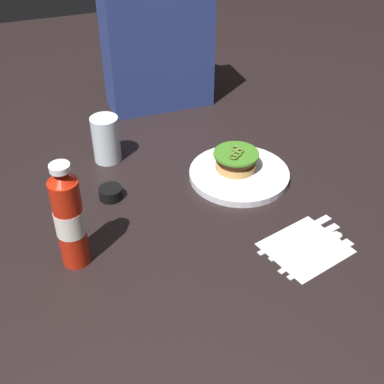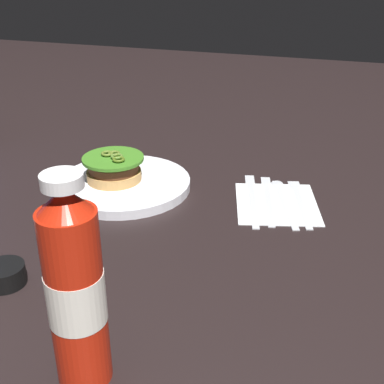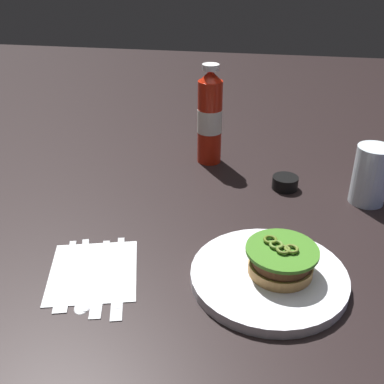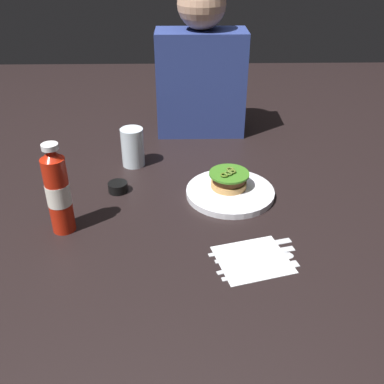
{
  "view_description": "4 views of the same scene",
  "coord_description": "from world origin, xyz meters",
  "px_view_note": "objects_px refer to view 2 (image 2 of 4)",
  "views": [
    {
      "loc": [
        -0.31,
        -0.87,
        0.75
      ],
      "look_at": [
        -0.01,
        -0.05,
        0.09
      ],
      "focal_mm": 47.69,
      "sensor_mm": 36.0,
      "label": 1
    },
    {
      "loc": [
        -0.63,
        -0.31,
        0.42
      ],
      "look_at": [
        0.03,
        -0.1,
        0.08
      ],
      "focal_mm": 47.54,
      "sensor_mm": 36.0,
      "label": 2
    },
    {
      "loc": [
        0.77,
        0.06,
        0.49
      ],
      "look_at": [
        0.02,
        -0.07,
        0.07
      ],
      "focal_mm": 43.54,
      "sensor_mm": 36.0,
      "label": 3
    },
    {
      "loc": [
        0.03,
        -0.99,
        0.67
      ],
      "look_at": [
        0.05,
        -0.03,
        0.08
      ],
      "focal_mm": 41.15,
      "sensor_mm": 36.0,
      "label": 4
    }
  ],
  "objects_px": {
    "fork_utensil": "(299,197)",
    "condiment_cup": "(5,275)",
    "spoon_utensil": "(282,194)",
    "ketchup_bottle": "(76,291)",
    "steak_knife": "(268,195)",
    "butter_knife": "(252,194)",
    "dinner_plate": "(124,184)",
    "napkin": "(277,203)",
    "burger_sandwich": "(114,168)"
  },
  "relations": [
    {
      "from": "burger_sandwich",
      "to": "ketchup_bottle",
      "type": "relative_size",
      "value": 0.48
    },
    {
      "from": "burger_sandwich",
      "to": "butter_knife",
      "type": "distance_m",
      "value": 0.26
    },
    {
      "from": "spoon_utensil",
      "to": "butter_knife",
      "type": "xyz_separation_m",
      "value": [
        -0.02,
        0.05,
        0.0
      ]
    },
    {
      "from": "burger_sandwich",
      "to": "napkin",
      "type": "xyz_separation_m",
      "value": [
        0.03,
        -0.31,
        -0.04
      ]
    },
    {
      "from": "ketchup_bottle",
      "to": "fork_utensil",
      "type": "height_order",
      "value": "ketchup_bottle"
    },
    {
      "from": "ketchup_bottle",
      "to": "butter_knife",
      "type": "distance_m",
      "value": 0.5
    },
    {
      "from": "ketchup_bottle",
      "to": "steak_knife",
      "type": "bearing_deg",
      "value": -12.88
    },
    {
      "from": "condiment_cup",
      "to": "steak_knife",
      "type": "xyz_separation_m",
      "value": [
        0.37,
        -0.3,
        -0.01
      ]
    },
    {
      "from": "condiment_cup",
      "to": "spoon_utensil",
      "type": "xyz_separation_m",
      "value": [
        0.38,
        -0.32,
        -0.01
      ]
    },
    {
      "from": "dinner_plate",
      "to": "burger_sandwich",
      "type": "relative_size",
      "value": 2.2
    },
    {
      "from": "dinner_plate",
      "to": "spoon_utensil",
      "type": "height_order",
      "value": "dinner_plate"
    },
    {
      "from": "ketchup_bottle",
      "to": "fork_utensil",
      "type": "relative_size",
      "value": 1.3
    },
    {
      "from": "napkin",
      "to": "spoon_utensil",
      "type": "distance_m",
      "value": 0.03
    },
    {
      "from": "burger_sandwich",
      "to": "spoon_utensil",
      "type": "distance_m",
      "value": 0.32
    },
    {
      "from": "spoon_utensil",
      "to": "condiment_cup",
      "type": "bearing_deg",
      "value": 140.13
    },
    {
      "from": "napkin",
      "to": "butter_knife",
      "type": "distance_m",
      "value": 0.05
    },
    {
      "from": "ketchup_bottle",
      "to": "spoon_utensil",
      "type": "bearing_deg",
      "value": -15.17
    },
    {
      "from": "napkin",
      "to": "steak_knife",
      "type": "relative_size",
      "value": 0.82
    },
    {
      "from": "burger_sandwich",
      "to": "ketchup_bottle",
      "type": "xyz_separation_m",
      "value": [
        -0.44,
        -0.17,
        0.07
      ]
    },
    {
      "from": "burger_sandwich",
      "to": "spoon_utensil",
      "type": "height_order",
      "value": "burger_sandwich"
    },
    {
      "from": "steak_knife",
      "to": "burger_sandwich",
      "type": "bearing_deg",
      "value": 99.98
    },
    {
      "from": "condiment_cup",
      "to": "spoon_utensil",
      "type": "relative_size",
      "value": 0.3
    },
    {
      "from": "ketchup_bottle",
      "to": "napkin",
      "type": "height_order",
      "value": "ketchup_bottle"
    },
    {
      "from": "fork_utensil",
      "to": "butter_knife",
      "type": "xyz_separation_m",
      "value": [
        -0.01,
        0.08,
        0.0
      ]
    },
    {
      "from": "dinner_plate",
      "to": "spoon_utensil",
      "type": "distance_m",
      "value": 0.3
    },
    {
      "from": "condiment_cup",
      "to": "butter_knife",
      "type": "height_order",
      "value": "condiment_cup"
    },
    {
      "from": "burger_sandwich",
      "to": "napkin",
      "type": "distance_m",
      "value": 0.31
    },
    {
      "from": "condiment_cup",
      "to": "butter_knife",
      "type": "distance_m",
      "value": 0.45
    },
    {
      "from": "steak_knife",
      "to": "butter_knife",
      "type": "height_order",
      "value": "same"
    },
    {
      "from": "burger_sandwich",
      "to": "condiment_cup",
      "type": "relative_size",
      "value": 2.02
    },
    {
      "from": "ketchup_bottle",
      "to": "steak_knife",
      "type": "relative_size",
      "value": 1.22
    },
    {
      "from": "burger_sandwich",
      "to": "napkin",
      "type": "height_order",
      "value": "burger_sandwich"
    },
    {
      "from": "burger_sandwich",
      "to": "napkin",
      "type": "bearing_deg",
      "value": -84.55
    },
    {
      "from": "condiment_cup",
      "to": "napkin",
      "type": "xyz_separation_m",
      "value": [
        0.35,
        -0.32,
        -0.01
      ]
    },
    {
      "from": "napkin",
      "to": "spoon_utensil",
      "type": "height_order",
      "value": "spoon_utensil"
    },
    {
      "from": "napkin",
      "to": "fork_utensil",
      "type": "relative_size",
      "value": 0.87
    },
    {
      "from": "napkin",
      "to": "butter_knife",
      "type": "relative_size",
      "value": 0.77
    },
    {
      "from": "fork_utensil",
      "to": "spoon_utensil",
      "type": "xyz_separation_m",
      "value": [
        0.0,
        0.03,
        0.0
      ]
    },
    {
      "from": "condiment_cup",
      "to": "spoon_utensil",
      "type": "distance_m",
      "value": 0.5
    },
    {
      "from": "dinner_plate",
      "to": "condiment_cup",
      "type": "bearing_deg",
      "value": 175.14
    },
    {
      "from": "condiment_cup",
      "to": "butter_knife",
      "type": "bearing_deg",
      "value": -36.21
    },
    {
      "from": "dinner_plate",
      "to": "condiment_cup",
      "type": "distance_m",
      "value": 0.33
    },
    {
      "from": "steak_knife",
      "to": "napkin",
      "type": "bearing_deg",
      "value": -136.81
    },
    {
      "from": "fork_utensil",
      "to": "steak_knife",
      "type": "xyz_separation_m",
      "value": [
        -0.01,
        0.06,
        0.0
      ]
    },
    {
      "from": "dinner_plate",
      "to": "napkin",
      "type": "distance_m",
      "value": 0.29
    },
    {
      "from": "condiment_cup",
      "to": "dinner_plate",
      "type": "bearing_deg",
      "value": -4.86
    },
    {
      "from": "steak_knife",
      "to": "fork_utensil",
      "type": "bearing_deg",
      "value": -81.78
    },
    {
      "from": "fork_utensil",
      "to": "condiment_cup",
      "type": "bearing_deg",
      "value": 137.18
    },
    {
      "from": "dinner_plate",
      "to": "napkin",
      "type": "xyz_separation_m",
      "value": [
        0.03,
        -0.29,
        -0.01
      ]
    },
    {
      "from": "napkin",
      "to": "spoon_utensil",
      "type": "bearing_deg",
      "value": -6.62
    }
  ]
}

